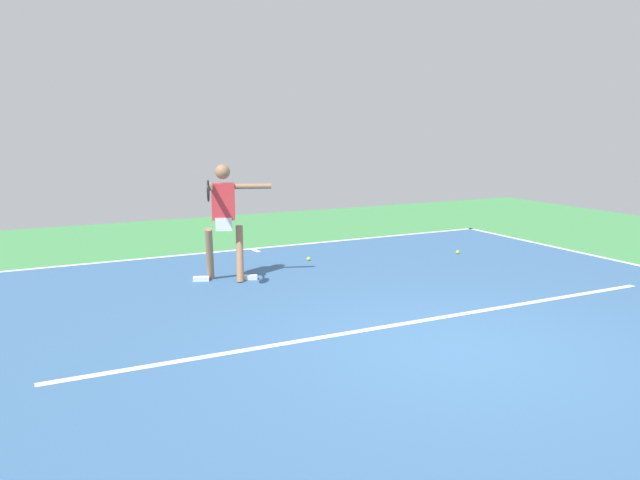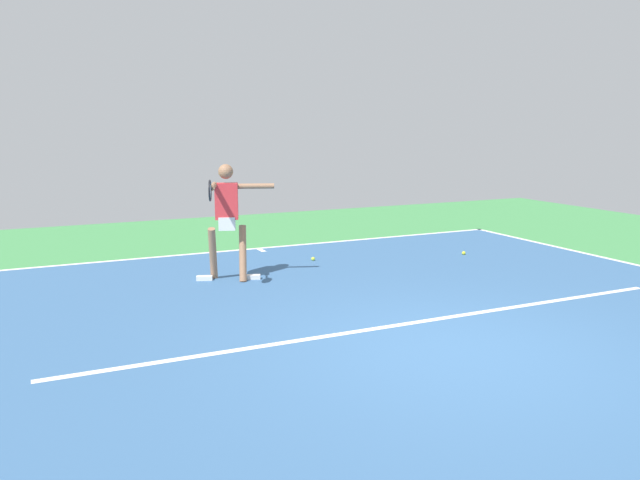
{
  "view_description": "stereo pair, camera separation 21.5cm",
  "coord_description": "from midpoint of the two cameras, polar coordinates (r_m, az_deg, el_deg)",
  "views": [
    {
      "loc": [
        4.12,
        5.0,
        2.32
      ],
      "look_at": [
        0.62,
        -1.98,
        0.9
      ],
      "focal_mm": 35.21,
      "sensor_mm": 36.0,
      "label": 1
    },
    {
      "loc": [
        3.93,
        5.09,
        2.32
      ],
      "look_at": [
        0.62,
        -1.98,
        0.9
      ],
      "focal_mm": 35.21,
      "sensor_mm": 36.0,
      "label": 2
    }
  ],
  "objects": [
    {
      "name": "court_surface",
      "position": [
        6.86,
        11.41,
        -9.67
      ],
      "size": [
        10.77,
        12.39,
        0.0
      ],
      "primitive_type": "cube",
      "color": "#38608E",
      "rests_on": "ground_plane"
    },
    {
      "name": "ground_plane",
      "position": [
        6.86,
        11.41,
        -9.68
      ],
      "size": [
        21.41,
        21.41,
        0.0
      ],
      "primitive_type": "plane",
      "color": "#428E4C"
    },
    {
      "name": "tennis_player",
      "position": [
        9.49,
        -9.36,
        2.29
      ],
      "size": [
        1.21,
        1.21,
        1.78
      ],
      "rotation": [
        0.0,
        0.0,
        -0.34
      ],
      "color": "#9E7051",
      "rests_on": "ground_plane"
    },
    {
      "name": "court_line_service",
      "position": [
        7.59,
        6.92,
        -7.54
      ],
      "size": [
        8.08,
        0.1,
        0.01
      ],
      "primitive_type": "cube",
      "color": "white",
      "rests_on": "ground_plane"
    },
    {
      "name": "court_line_baseline_near",
      "position": [
        12.12,
        -6.71,
        -0.79
      ],
      "size": [
        10.77,
        0.1,
        0.01
      ],
      "primitive_type": "cube",
      "color": "white",
      "rests_on": "ground_plane"
    },
    {
      "name": "court_line_centre_mark",
      "position": [
        11.93,
        -6.38,
        -0.96
      ],
      "size": [
        0.1,
        0.3,
        0.01
      ],
      "primitive_type": "cube",
      "color": "white",
      "rests_on": "ground_plane"
    },
    {
      "name": "tennis_ball_by_sideline",
      "position": [
        10.98,
        -1.61,
        -1.73
      ],
      "size": [
        0.07,
        0.07,
        0.07
      ],
      "primitive_type": "sphere",
      "color": "#C6E53D",
      "rests_on": "ground_plane"
    },
    {
      "name": "tennis_ball_by_baseline",
      "position": [
        11.8,
        11.9,
        -1.09
      ],
      "size": [
        0.07,
        0.07,
        0.07
      ],
      "primitive_type": "sphere",
      "color": "yellow",
      "rests_on": "ground_plane"
    }
  ]
}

